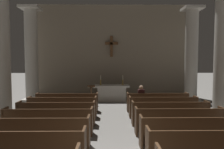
{
  "coord_description": "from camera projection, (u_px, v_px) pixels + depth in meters",
  "views": [
    {
      "loc": [
        -0.17,
        -4.03,
        2.58
      ],
      "look_at": [
        0.0,
        8.46,
        1.76
      ],
      "focal_mm": 35.25,
      "sensor_mm": 36.0,
      "label": 1
    }
  ],
  "objects": [
    {
      "name": "pew_left_row_2",
      "position": [
        22.0,
        148.0,
        5.23
      ],
      "size": [
        3.03,
        0.5,
        0.95
      ],
      "color": "#422B19",
      "rests_on": "ground"
    },
    {
      "name": "pew_left_row_3",
      "position": [
        38.0,
        132.0,
        6.38
      ],
      "size": [
        3.03,
        0.5,
        0.95
      ],
      "color": "#422B19",
      "rests_on": "ground"
    },
    {
      "name": "pew_left_row_4",
      "position": [
        48.0,
        121.0,
        7.52
      ],
      "size": [
        3.03,
        0.5,
        0.95
      ],
      "color": "#422B19",
      "rests_on": "ground"
    },
    {
      "name": "pew_left_row_5",
      "position": [
        56.0,
        113.0,
        8.67
      ],
      "size": [
        3.03,
        0.5,
        0.95
      ],
      "color": "#422B19",
      "rests_on": "ground"
    },
    {
      "name": "pew_left_row_6",
      "position": [
        63.0,
        107.0,
        9.81
      ],
      "size": [
        3.03,
        0.5,
        0.95
      ],
      "color": "#422B19",
      "rests_on": "ground"
    },
    {
      "name": "pew_left_row_7",
      "position": [
        67.0,
        102.0,
        10.95
      ],
      "size": [
        3.03,
        0.5,
        0.95
      ],
      "color": "#422B19",
      "rests_on": "ground"
    },
    {
      "name": "pew_right_row_2",
      "position": [
        209.0,
        147.0,
        5.29
      ],
      "size": [
        3.03,
        0.5,
        0.95
      ],
      "color": "#422B19",
      "rests_on": "ground"
    },
    {
      "name": "pew_right_row_3",
      "position": [
        192.0,
        132.0,
        6.44
      ],
      "size": [
        3.03,
        0.5,
        0.95
      ],
      "color": "#422B19",
      "rests_on": "ground"
    },
    {
      "name": "pew_right_row_4",
      "position": [
        179.0,
        121.0,
        7.58
      ],
      "size": [
        3.03,
        0.5,
        0.95
      ],
      "color": "#422B19",
      "rests_on": "ground"
    },
    {
      "name": "pew_right_row_5",
      "position": [
        170.0,
        113.0,
        8.73
      ],
      "size": [
        3.03,
        0.5,
        0.95
      ],
      "color": "#422B19",
      "rests_on": "ground"
    },
    {
      "name": "pew_right_row_6",
      "position": [
        163.0,
        107.0,
        9.87
      ],
      "size": [
        3.03,
        0.5,
        0.95
      ],
      "color": "#422B19",
      "rests_on": "ground"
    },
    {
      "name": "pew_right_row_7",
      "position": [
        157.0,
        102.0,
        11.02
      ],
      "size": [
        3.03,
        0.5,
        0.95
      ],
      "color": "#422B19",
      "rests_on": "ground"
    },
    {
      "name": "column_left_second",
      "position": [
        1.0,
        55.0,
        9.64
      ],
      "size": [
        1.16,
        1.16,
        5.8
      ],
      "color": "#ADA89E",
      "rests_on": "ground"
    },
    {
      "name": "column_right_second",
      "position": [
        223.0,
        55.0,
        9.77
      ],
      "size": [
        1.16,
        1.16,
        5.8
      ],
      "color": "#ADA89E",
      "rests_on": "ground"
    },
    {
      "name": "column_left_third",
      "position": [
        32.0,
        56.0,
        13.43
      ],
      "size": [
        1.16,
        1.16,
        5.8
      ],
      "color": "#ADA89E",
      "rests_on": "ground"
    },
    {
      "name": "column_right_third",
      "position": [
        191.0,
        56.0,
        13.57
      ],
      "size": [
        1.16,
        1.16,
        5.8
      ],
      "color": "#ADA89E",
      "rests_on": "ground"
    },
    {
      "name": "altar",
      "position": [
        112.0,
        92.0,
        13.89
      ],
      "size": [
        2.2,
        0.9,
        1.01
      ],
      "color": "#BCB7AD",
      "rests_on": "ground"
    },
    {
      "name": "candlestick_left",
      "position": [
        101.0,
        82.0,
        13.83
      ],
      "size": [
        0.16,
        0.16,
        0.61
      ],
      "color": "#B79338",
      "rests_on": "altar"
    },
    {
      "name": "candlestick_right",
      "position": [
        123.0,
        82.0,
        13.85
      ],
      "size": [
        0.16,
        0.16,
        0.61
      ],
      "color": "#B79338",
      "rests_on": "altar"
    },
    {
      "name": "apse_with_cross",
      "position": [
        111.0,
        51.0,
        15.37
      ],
      "size": [
        11.07,
        0.42,
        6.38
      ],
      "color": "gray",
      "rests_on": "ground"
    },
    {
      "name": "lectern",
      "position": [
        91.0,
        95.0,
        12.67
      ],
      "size": [
        0.44,
        0.36,
        1.15
      ],
      "color": "#422B19",
      "rests_on": "ground"
    },
    {
      "name": "lone_worshipper",
      "position": [
        141.0,
        98.0,
        11.03
      ],
      "size": [
        0.32,
        0.43,
        1.32
      ],
      "color": "#26262B",
      "rests_on": "ground"
    }
  ]
}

